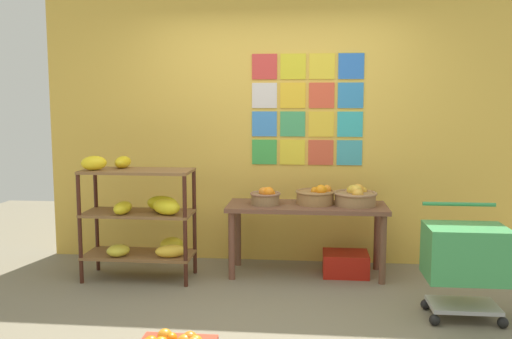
# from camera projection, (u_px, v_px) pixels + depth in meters

# --- Properties ---
(ground) EXTENTS (9.16, 9.16, 0.00)m
(ground) POSITION_uv_depth(u_px,v_px,m) (262.00, 321.00, 4.00)
(ground) COLOR #776E58
(back_wall_with_art) EXTENTS (4.67, 0.07, 2.87)m
(back_wall_with_art) POSITION_uv_depth(u_px,v_px,m) (277.00, 119.00, 5.42)
(back_wall_with_art) COLOR gold
(back_wall_with_art) RESTS_ON ground
(banana_shelf_unit) EXTENTS (0.98, 0.50, 1.13)m
(banana_shelf_unit) POSITION_uv_depth(u_px,v_px,m) (142.00, 213.00, 4.91)
(banana_shelf_unit) COLOR #411E14
(banana_shelf_unit) RESTS_ON ground
(display_table) EXTENTS (1.46, 0.55, 0.66)m
(display_table) POSITION_uv_depth(u_px,v_px,m) (307.00, 214.00, 5.04)
(display_table) COLOR brown
(display_table) RESTS_ON ground
(fruit_basket_right) EXTENTS (0.28, 0.28, 0.17)m
(fruit_basket_right) POSITION_uv_depth(u_px,v_px,m) (266.00, 197.00, 5.03)
(fruit_basket_right) COLOR olive
(fruit_basket_right) RESTS_ON display_table
(fruit_basket_back_right) EXTENTS (0.36, 0.36, 0.19)m
(fruit_basket_back_right) POSITION_uv_depth(u_px,v_px,m) (316.00, 196.00, 5.05)
(fruit_basket_back_right) COLOR olive
(fruit_basket_back_right) RESTS_ON display_table
(fruit_basket_left) EXTENTS (0.40, 0.40, 0.19)m
(fruit_basket_left) POSITION_uv_depth(u_px,v_px,m) (355.00, 196.00, 5.00)
(fruit_basket_left) COLOR olive
(fruit_basket_left) RESTS_ON display_table
(produce_crate_under_table) EXTENTS (0.42, 0.34, 0.21)m
(produce_crate_under_table) POSITION_uv_depth(u_px,v_px,m) (345.00, 264.00, 5.08)
(produce_crate_under_table) COLOR #B21A0F
(produce_crate_under_table) RESTS_ON ground
(shopping_cart) EXTENTS (0.57, 0.45, 0.83)m
(shopping_cart) POSITION_uv_depth(u_px,v_px,m) (465.00, 256.00, 4.00)
(shopping_cart) COLOR black
(shopping_cart) RESTS_ON ground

